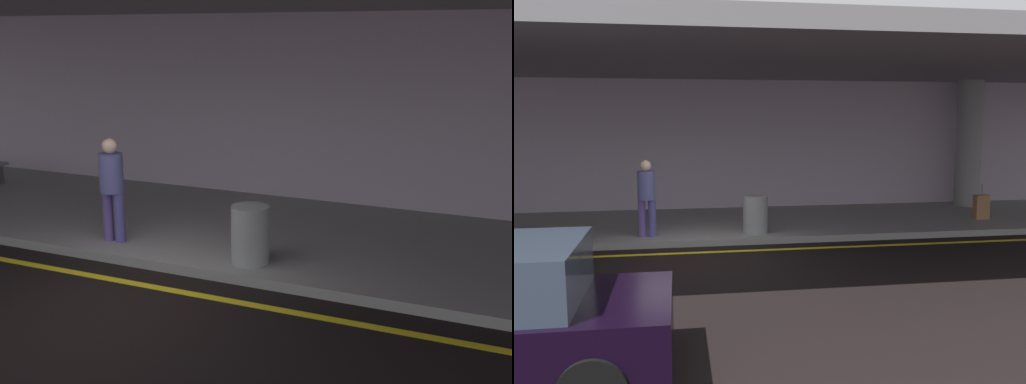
# 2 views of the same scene
# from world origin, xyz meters

# --- Properties ---
(ground_plane) EXTENTS (60.00, 60.00, 0.00)m
(ground_plane) POSITION_xyz_m (0.00, 0.00, 0.00)
(ground_plane) COLOR black
(sidewalk) EXTENTS (26.00, 4.20, 0.15)m
(sidewalk) POSITION_xyz_m (0.00, 3.10, 0.07)
(sidewalk) COLOR gray
(sidewalk) RESTS_ON ground
(lane_stripe_yellow) EXTENTS (26.00, 0.14, 0.01)m
(lane_stripe_yellow) POSITION_xyz_m (0.00, 0.49, 0.00)
(lane_stripe_yellow) COLOR yellow
(lane_stripe_yellow) RESTS_ON ground
(terminal_back_wall) EXTENTS (26.00, 0.30, 3.80)m
(terminal_back_wall) POSITION_xyz_m (0.00, 5.35, 1.90)
(terminal_back_wall) COLOR #BBABBE
(terminal_back_wall) RESTS_ON ground
(person_waiting_for_ride) EXTENTS (0.38, 0.38, 1.68)m
(person_waiting_for_ride) POSITION_xyz_m (-1.12, 1.55, 1.11)
(person_waiting_for_ride) COLOR #5E4694
(person_waiting_for_ride) RESTS_ON sidewalk
(trash_bin_steel) EXTENTS (0.56, 0.56, 0.85)m
(trash_bin_steel) POSITION_xyz_m (1.27, 1.53, 0.57)
(trash_bin_steel) COLOR gray
(trash_bin_steel) RESTS_ON sidewalk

